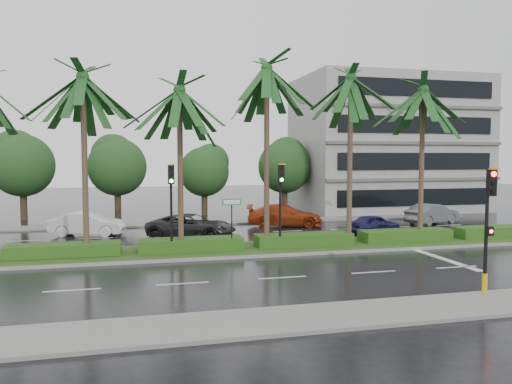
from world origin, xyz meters
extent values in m
plane|color=black|center=(0.00, 0.00, 0.00)|extent=(120.00, 120.00, 0.00)
cube|color=slate|center=(0.00, -10.20, 0.06)|extent=(40.00, 2.40, 0.12)
cube|color=slate|center=(0.00, 12.00, 0.06)|extent=(40.00, 2.00, 0.12)
cube|color=gray|center=(0.00, 1.00, 0.07)|extent=(36.00, 4.00, 0.14)
cube|color=#244B19|center=(0.00, 1.00, 0.14)|extent=(35.60, 3.70, 0.02)
cube|color=#214A15|center=(-9.00, 1.00, 0.45)|extent=(5.20, 1.40, 0.60)
cube|color=#214A15|center=(-3.00, 1.00, 0.45)|extent=(5.20, 1.40, 0.60)
cube|color=#214A15|center=(3.00, 1.00, 0.45)|extent=(5.20, 1.40, 0.60)
cube|color=#214A15|center=(9.00, 1.00, 0.45)|extent=(5.20, 1.40, 0.60)
cube|color=#214A15|center=(15.00, 1.00, 0.45)|extent=(5.20, 1.40, 0.60)
cube|color=silver|center=(-12.00, 7.00, 0.01)|extent=(2.00, 0.12, 0.01)
cube|color=silver|center=(-8.00, -5.00, 0.01)|extent=(2.00, 0.12, 0.01)
cube|color=silver|center=(-8.00, 7.00, 0.01)|extent=(2.00, 0.12, 0.01)
cube|color=silver|center=(-4.00, -5.00, 0.01)|extent=(2.00, 0.12, 0.01)
cube|color=silver|center=(-4.00, 7.00, 0.01)|extent=(2.00, 0.12, 0.01)
cube|color=silver|center=(0.00, -5.00, 0.01)|extent=(2.00, 0.12, 0.01)
cube|color=silver|center=(0.00, 7.00, 0.01)|extent=(2.00, 0.12, 0.01)
cube|color=silver|center=(4.00, -5.00, 0.01)|extent=(2.00, 0.12, 0.01)
cube|color=silver|center=(4.00, 7.00, 0.01)|extent=(2.00, 0.12, 0.01)
cube|color=silver|center=(8.00, -5.00, 0.01)|extent=(2.00, 0.12, 0.01)
cube|color=silver|center=(8.00, 7.00, 0.01)|extent=(2.00, 0.12, 0.01)
cube|color=silver|center=(12.00, 7.00, 0.01)|extent=(2.00, 0.12, 0.01)
cube|color=silver|center=(16.00, 7.00, 0.01)|extent=(2.00, 0.12, 0.01)
cube|color=silver|center=(8.50, -3.00, 0.01)|extent=(0.40, 6.00, 0.01)
cylinder|color=#3C2C22|center=(-8.00, 1.10, 4.39)|extent=(0.28, 0.28, 8.47)
cylinder|color=#3C2C22|center=(-8.00, 1.10, 0.37)|extent=(0.40, 0.40, 0.44)
cylinder|color=#3C2C22|center=(-3.50, 0.90, 4.13)|extent=(0.28, 0.28, 7.96)
cylinder|color=#3C2C22|center=(-3.50, 0.90, 0.37)|extent=(0.40, 0.40, 0.44)
cylinder|color=#3C2C22|center=(1.00, 1.20, 4.78)|extent=(0.28, 0.28, 9.27)
cylinder|color=#3C2C22|center=(1.00, 1.20, 0.37)|extent=(0.40, 0.40, 0.44)
cylinder|color=#3C2C22|center=(5.50, 0.80, 4.59)|extent=(0.28, 0.28, 8.89)
cylinder|color=#3C2C22|center=(5.50, 0.80, 0.37)|extent=(0.40, 0.40, 0.44)
cylinder|color=#3C2C22|center=(10.00, 1.10, 4.38)|extent=(0.28, 0.28, 8.45)
cylinder|color=#3C2C22|center=(10.00, 1.10, 0.37)|extent=(0.40, 0.40, 0.44)
cylinder|color=black|center=(6.00, -9.30, 1.82)|extent=(0.12, 0.12, 3.40)
cube|color=black|center=(6.00, -9.48, 3.97)|extent=(0.30, 0.18, 0.90)
cube|color=gold|center=(6.00, -9.60, 4.45)|extent=(0.34, 0.12, 0.06)
cylinder|color=#FF0C05|center=(6.00, -9.58, 4.27)|extent=(0.18, 0.04, 0.18)
cylinder|color=black|center=(6.00, -9.58, 3.97)|extent=(0.18, 0.04, 0.18)
cylinder|color=black|center=(6.00, -9.58, 3.67)|extent=(0.18, 0.04, 0.18)
cylinder|color=gold|center=(6.00, -9.30, 0.47)|extent=(0.18, 0.18, 0.70)
cube|color=black|center=(6.00, -9.46, 2.32)|extent=(0.22, 0.16, 0.32)
cylinder|color=#FF0C05|center=(6.00, -9.55, 2.32)|extent=(0.12, 0.03, 0.12)
cylinder|color=black|center=(-4.00, 0.40, 1.85)|extent=(0.12, 0.12, 3.40)
cube|color=black|center=(-4.00, 0.22, 4.00)|extent=(0.30, 0.18, 0.90)
cube|color=gold|center=(-4.00, 0.10, 4.48)|extent=(0.34, 0.12, 0.06)
cylinder|color=black|center=(-4.00, 0.12, 4.30)|extent=(0.18, 0.04, 0.18)
cylinder|color=black|center=(-4.00, 0.12, 4.00)|extent=(0.18, 0.04, 0.18)
cylinder|color=#0CE519|center=(-4.00, 0.12, 3.70)|extent=(0.18, 0.04, 0.18)
cylinder|color=black|center=(1.50, 0.40, 1.85)|extent=(0.12, 0.12, 3.40)
cube|color=black|center=(1.50, 0.22, 4.00)|extent=(0.30, 0.18, 0.90)
cube|color=gold|center=(1.50, 0.10, 4.48)|extent=(0.34, 0.12, 0.06)
cylinder|color=black|center=(1.50, 0.12, 4.30)|extent=(0.18, 0.04, 0.18)
cylinder|color=black|center=(1.50, 0.12, 4.00)|extent=(0.18, 0.04, 0.18)
cylinder|color=#0CE519|center=(1.50, 0.12, 3.70)|extent=(0.18, 0.04, 0.18)
cylinder|color=black|center=(-1.00, 0.50, 1.45)|extent=(0.06, 0.06, 2.60)
cube|color=#0C5926|center=(-1.00, 0.47, 2.60)|extent=(0.95, 0.04, 0.30)
cube|color=white|center=(-1.00, 0.45, 2.60)|extent=(0.85, 0.01, 0.22)
cylinder|color=#322717|center=(-14.00, 17.50, 1.17)|extent=(0.52, 0.52, 2.34)
sphere|color=#173E1C|center=(-14.00, 17.50, 4.21)|extent=(4.81, 4.81, 4.81)
sphere|color=#173E1C|center=(-14.00, 17.80, 5.14)|extent=(3.61, 3.61, 3.61)
cylinder|color=#322717|center=(-7.00, 17.50, 1.13)|extent=(0.52, 0.52, 2.26)
sphere|color=#173E1C|center=(-7.00, 17.50, 4.06)|extent=(4.64, 4.64, 4.64)
sphere|color=#173E1C|center=(-7.00, 17.80, 4.97)|extent=(3.48, 3.48, 3.48)
cylinder|color=#322717|center=(0.00, 17.50, 1.01)|extent=(0.52, 0.52, 2.01)
sphere|color=#173E1C|center=(0.00, 17.50, 3.62)|extent=(4.14, 4.14, 4.14)
sphere|color=#173E1C|center=(0.00, 17.80, 4.43)|extent=(3.10, 3.10, 3.10)
cylinder|color=#322717|center=(7.00, 17.50, 1.11)|extent=(0.52, 0.52, 2.23)
sphere|color=#173E1C|center=(7.00, 17.50, 4.01)|extent=(4.58, 4.58, 4.58)
sphere|color=#173E1C|center=(7.00, 17.80, 4.90)|extent=(3.43, 3.43, 3.43)
cylinder|color=#322717|center=(14.00, 17.50, 1.28)|extent=(0.52, 0.52, 2.56)
sphere|color=#173E1C|center=(14.00, 17.50, 4.61)|extent=(5.27, 5.27, 5.27)
sphere|color=#173E1C|center=(14.00, 17.80, 5.63)|extent=(3.95, 3.95, 3.95)
cube|color=gray|center=(17.00, 18.00, 6.00)|extent=(16.00, 10.00, 12.00)
imported|color=silver|center=(-8.55, 8.25, 0.73)|extent=(2.44, 4.68, 1.47)
imported|color=#242427|center=(-2.45, 5.56, 0.73)|extent=(4.42, 5.80, 1.46)
imported|color=#9A3110|center=(4.50, 9.33, 0.76)|extent=(3.46, 5.61, 1.52)
imported|color=#1C1A4E|center=(9.00, 4.71, 0.61)|extent=(2.28, 3.81, 1.22)
imported|color=#56585B|center=(15.24, 7.87, 0.74)|extent=(3.06, 4.75, 1.48)
camera|label=1|loc=(-5.77, -23.90, 4.83)|focal=35.00mm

